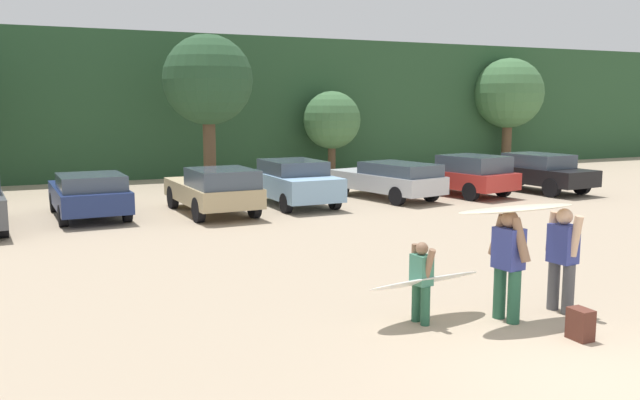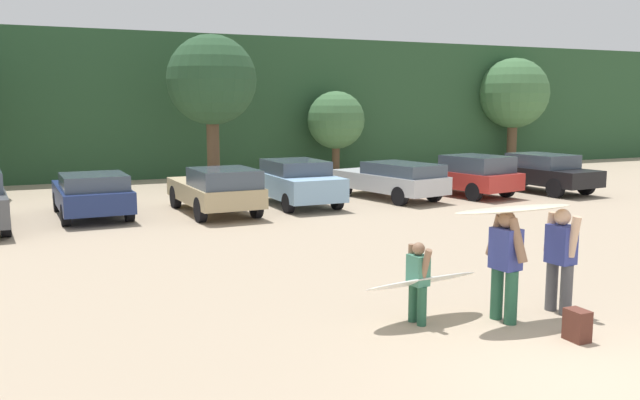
% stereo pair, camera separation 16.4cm
% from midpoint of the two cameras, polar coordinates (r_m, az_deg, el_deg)
% --- Properties ---
extents(ground_plane, '(120.00, 120.00, 0.00)m').
position_cam_midpoint_polar(ground_plane, '(9.05, 22.75, -13.90)').
color(ground_plane, tan).
extents(hillside_ridge, '(108.00, 12.00, 6.42)m').
position_cam_midpoint_polar(hillside_ridge, '(36.20, -14.06, 7.85)').
color(hillside_ridge, '#284C2D').
rests_on(hillside_ridge, ground_plane).
extents(tree_center_left, '(3.56, 3.56, 6.03)m').
position_cam_midpoint_polar(tree_center_left, '(27.10, -9.09, 10.04)').
color(tree_center_left, brown).
rests_on(tree_center_left, ground_plane).
extents(tree_center, '(2.71, 2.71, 3.90)m').
position_cam_midpoint_polar(tree_center, '(31.47, 1.53, 6.83)').
color(tree_center, brown).
rests_on(tree_center, ground_plane).
extents(tree_center_right, '(3.75, 3.75, 5.74)m').
position_cam_midpoint_polar(tree_center_right, '(37.78, 16.38, 8.72)').
color(tree_center_right, brown).
rests_on(tree_center_right, ground_plane).
extents(parked_car_navy, '(2.02, 4.29, 1.33)m').
position_cam_midpoint_polar(parked_car_navy, '(20.59, -18.75, 0.54)').
color(parked_car_navy, navy).
rests_on(parked_car_navy, ground_plane).
extents(parked_car_tan, '(2.01, 4.46, 1.45)m').
position_cam_midpoint_polar(parked_car_tan, '(20.25, -8.63, 0.94)').
color(parked_car_tan, tan).
rests_on(parked_car_tan, ground_plane).
extents(parked_car_sky_blue, '(1.91, 4.05, 1.48)m').
position_cam_midpoint_polar(parked_car_sky_blue, '(21.78, -1.83, 1.60)').
color(parked_car_sky_blue, '#84ADD1').
rests_on(parked_car_sky_blue, ground_plane).
extents(parked_car_silver, '(2.59, 4.72, 1.31)m').
position_cam_midpoint_polar(parked_car_silver, '(23.29, 6.37, 1.82)').
color(parked_car_silver, silver).
rests_on(parked_car_silver, ground_plane).
extents(parked_car_red, '(2.66, 4.59, 1.48)m').
position_cam_midpoint_polar(parked_car_red, '(24.73, 12.52, 2.16)').
color(parked_car_red, '#B72D28').
rests_on(parked_car_red, ground_plane).
extents(parked_car_black, '(2.23, 4.77, 1.44)m').
position_cam_midpoint_polar(parked_car_black, '(26.54, 18.46, 2.33)').
color(parked_car_black, black).
rests_on(parked_car_black, ground_plane).
extents(person_adult, '(0.36, 0.82, 1.72)m').
position_cam_midpoint_polar(person_adult, '(10.54, 16.03, -4.92)').
color(person_adult, '#26593F').
rests_on(person_adult, ground_plane).
extents(person_child, '(0.26, 0.52, 1.26)m').
position_cam_midpoint_polar(person_child, '(10.20, 8.85, -6.62)').
color(person_child, '#26593F').
rests_on(person_child, ground_plane).
extents(person_companion, '(0.35, 0.68, 1.68)m').
position_cam_midpoint_polar(person_companion, '(11.26, 20.31, -4.39)').
color(person_companion, '#4C4C51').
rests_on(person_companion, ground_plane).
extents(surfboard_cream, '(2.16, 0.63, 0.11)m').
position_cam_midpoint_polar(surfboard_cream, '(10.46, 16.76, -0.74)').
color(surfboard_cream, beige).
extents(surfboard_white, '(2.07, 0.72, 0.29)m').
position_cam_midpoint_polar(surfboard_white, '(10.38, 9.21, -6.87)').
color(surfboard_white, white).
extents(backpack_dropped, '(0.24, 0.34, 0.45)m').
position_cam_midpoint_polar(backpack_dropped, '(10.21, 21.61, -9.94)').
color(backpack_dropped, '#592D23').
rests_on(backpack_dropped, ground_plane).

